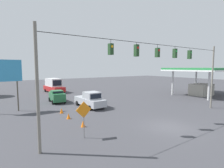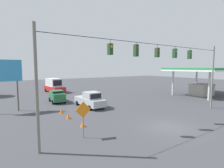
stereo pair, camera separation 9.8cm
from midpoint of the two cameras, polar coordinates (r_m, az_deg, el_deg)
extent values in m
plane|color=#3D3D42|center=(17.08, 18.19, -13.23)|extent=(140.00, 140.00, 0.00)
cylinder|color=slate|center=(26.30, 30.05, 1.80)|extent=(0.20, 0.20, 8.09)
cylinder|color=slate|center=(11.57, -23.18, -1.71)|extent=(0.20, 0.20, 8.09)
cylinder|color=black|center=(17.32, 14.74, 12.38)|extent=(21.49, 0.04, 0.04)
cube|color=#1E3D1E|center=(21.54, 24.11, 8.75)|extent=(0.32, 0.36, 0.96)
cylinder|color=black|center=(21.59, 24.18, 10.35)|extent=(0.03, 0.03, 0.25)
cylinder|color=green|center=(21.46, 24.58, 9.32)|extent=(0.20, 0.02, 0.20)
cube|color=#1E3D1E|center=(19.33, 19.93, 9.39)|extent=(0.32, 0.36, 0.94)
cylinder|color=black|center=(19.38, 19.99, 11.13)|extent=(0.03, 0.03, 0.23)
cylinder|color=green|center=(19.24, 20.42, 10.03)|extent=(0.20, 0.02, 0.20)
cube|color=#1E3D1E|center=(17.24, 14.68, 9.90)|extent=(0.32, 0.36, 0.87)
cylinder|color=black|center=(17.30, 14.73, 11.86)|extent=(0.03, 0.03, 0.32)
cylinder|color=red|center=(17.13, 15.18, 10.57)|extent=(0.20, 0.02, 0.20)
cube|color=#1E3D1E|center=(15.34, 8.03, 10.77)|extent=(0.32, 0.36, 1.01)
cylinder|color=black|center=(15.41, 8.06, 13.01)|extent=(0.03, 0.03, 0.20)
cylinder|color=red|center=(15.22, 8.54, 11.67)|extent=(0.20, 0.02, 0.20)
cube|color=#1E3D1E|center=(13.69, -0.39, 11.30)|extent=(0.32, 0.36, 0.85)
cylinder|color=black|center=(13.76, -0.39, 13.72)|extent=(0.03, 0.03, 0.32)
cylinder|color=orange|center=(13.55, 0.07, 12.17)|extent=(0.20, 0.02, 0.20)
cube|color=red|center=(39.55, -18.22, -1.42)|extent=(2.93, 6.75, 1.00)
cube|color=silver|center=(39.72, -18.45, 0.54)|extent=(2.52, 4.38, 1.68)
cube|color=black|center=(37.77, -17.28, 0.33)|extent=(1.85, 0.20, 1.17)
cylinder|color=black|center=(37.23, -18.64, -2.63)|extent=(0.28, 0.66, 0.64)
cylinder|color=black|center=(38.12, -15.39, -2.35)|extent=(0.28, 0.66, 0.64)
cylinder|color=black|center=(41.20, -20.80, -1.94)|extent=(0.28, 0.66, 0.64)
cylinder|color=black|center=(42.00, -17.81, -1.71)|extent=(0.28, 0.66, 0.64)
cube|color=#A8AAB2|center=(24.20, -7.23, -5.58)|extent=(2.21, 5.58, 0.90)
cube|color=#A8AAB2|center=(23.48, -6.46, -3.68)|extent=(1.92, 2.05, 0.90)
cube|color=black|center=(22.63, -5.18, -4.02)|extent=(1.60, 0.08, 0.63)
cylinder|color=black|center=(22.29, -7.19, -7.73)|extent=(0.24, 0.65, 0.64)
cylinder|color=black|center=(23.31, -2.87, -7.10)|extent=(0.24, 0.65, 0.64)
cylinder|color=black|center=(25.40, -11.19, -6.15)|extent=(0.24, 0.65, 0.64)
cylinder|color=black|center=(26.30, -7.23, -5.68)|extent=(0.24, 0.65, 0.64)
cube|color=#236038|center=(28.30, -17.41, -3.90)|extent=(2.14, 4.18, 1.16)
cube|color=#236038|center=(28.19, -17.45, -2.38)|extent=(1.79, 1.92, 0.36)
cube|color=black|center=(27.32, -17.07, -2.61)|extent=(1.42, 0.15, 0.25)
cylinder|color=black|center=(26.97, -18.65, -5.65)|extent=(0.28, 0.66, 0.64)
cylinder|color=black|center=(27.33, -14.98, -5.40)|extent=(0.28, 0.66, 0.64)
cylinder|color=black|center=(29.51, -19.59, -4.74)|extent=(0.28, 0.66, 0.64)
cylinder|color=black|center=(29.84, -16.22, -4.52)|extent=(0.28, 0.66, 0.64)
cone|color=orange|center=(16.46, -9.38, -12.66)|extent=(0.41, 0.41, 0.59)
cone|color=orange|center=(19.17, -13.93, -10.12)|extent=(0.41, 0.41, 0.59)
cone|color=orange|center=(21.64, -16.05, -8.38)|extent=(0.41, 0.41, 0.59)
cube|color=#288442|center=(37.53, 27.53, 4.44)|extent=(11.81, 9.88, 0.35)
cube|color=white|center=(37.54, 27.51, 3.99)|extent=(11.91, 9.98, 0.24)
cylinder|color=silver|center=(42.92, 25.89, 1.04)|extent=(0.36, 0.36, 4.94)
cylinder|color=silver|center=(35.98, 19.36, 0.52)|extent=(0.36, 0.36, 4.94)
cylinder|color=silver|center=(32.41, 29.28, -0.40)|extent=(0.36, 0.36, 4.94)
cube|color=#B2AD9E|center=(37.78, 27.26, -1.65)|extent=(4.13, 2.97, 2.20)
cylinder|color=#4C473D|center=(24.53, -28.27, -3.47)|extent=(0.16, 0.16, 3.71)
cube|color=#338CBF|center=(24.17, -31.84, 3.74)|extent=(3.91, 0.12, 2.59)
cylinder|color=slate|center=(13.87, -9.13, -13.53)|extent=(0.06, 0.06, 1.80)
cube|color=orange|center=(13.50, -9.21, -8.29)|extent=(1.27, 0.04, 1.27)
camera|label=1|loc=(0.05, -89.89, 0.01)|focal=28.00mm
camera|label=2|loc=(0.05, 90.11, -0.01)|focal=28.00mm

